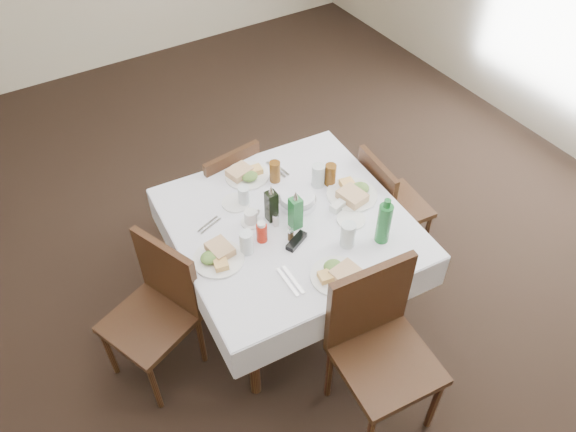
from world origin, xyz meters
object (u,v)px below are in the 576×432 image
at_px(water_n, 244,196).
at_px(chair_north, 227,189).
at_px(green_bottle, 384,223).
at_px(bread_basket, 297,200).
at_px(ketchup_bottle, 262,232).
at_px(chair_west, 158,304).
at_px(oil_cruet_dark, 271,205).
at_px(chair_east, 386,202).
at_px(water_w, 246,242).
at_px(dining_table, 289,231).
at_px(water_s, 348,235).
at_px(water_e, 318,176).
at_px(coffee_mug, 251,218).
at_px(chair_south, 378,339).
at_px(oil_cruet_green, 296,212).

bearing_deg(water_n, chair_north, 78.17).
relative_size(water_n, green_bottle, 0.41).
relative_size(water_n, bread_basket, 0.54).
xyz_separation_m(ketchup_bottle, green_bottle, (0.55, -0.34, 0.07)).
height_order(chair_west, oil_cruet_dark, oil_cruet_dark).
relative_size(chair_east, water_n, 6.99).
distance_m(chair_west, water_w, 0.60).
bearing_deg(dining_table, chair_north, 94.08).
xyz_separation_m(water_s, water_e, (0.13, 0.48, -0.00)).
bearing_deg(green_bottle, oil_cruet_dark, 133.24).
height_order(water_s, coffee_mug, water_s).
relative_size(dining_table, chair_west, 1.51).
xyz_separation_m(chair_east, green_bottle, (-0.43, -0.44, 0.41)).
xyz_separation_m(water_e, green_bottle, (0.04, -0.55, 0.06)).
bearing_deg(ketchup_bottle, dining_table, 13.01).
relative_size(chair_south, oil_cruet_dark, 4.01).
xyz_separation_m(dining_table, oil_cruet_dark, (-0.07, 0.07, 0.19)).
bearing_deg(dining_table, chair_west, 176.80).
xyz_separation_m(dining_table, water_w, (-0.31, -0.07, 0.15)).
height_order(chair_west, bread_basket, chair_west).
relative_size(chair_east, water_e, 5.84).
height_order(chair_west, water_e, water_e).
relative_size(bread_basket, green_bottle, 0.76).
xyz_separation_m(dining_table, chair_east, (0.77, 0.06, -0.20)).
bearing_deg(chair_north, water_w, -108.24).
distance_m(water_w, bread_basket, 0.45).
xyz_separation_m(dining_table, water_s, (0.17, -0.31, 0.16)).
xyz_separation_m(chair_south, water_w, (-0.35, 0.70, 0.27)).
xyz_separation_m(bread_basket, ketchup_bottle, (-0.31, -0.14, 0.03)).
bearing_deg(chair_south, ketchup_bottle, 108.31).
relative_size(dining_table, chair_north, 1.59).
height_order(chair_west, green_bottle, green_bottle).
bearing_deg(chair_east, water_w, -173.11).
bearing_deg(water_n, green_bottle, -52.18).
bearing_deg(water_s, chair_south, -105.38).
distance_m(water_s, green_bottle, 0.20).
bearing_deg(oil_cruet_green, dining_table, 97.43).
bearing_deg(chair_north, coffee_mug, -102.67).
height_order(water_n, water_s, water_s).
distance_m(bread_basket, oil_cruet_dark, 0.20).
bearing_deg(water_n, chair_east, -12.10).
bearing_deg(chair_north, oil_cruet_dark, -92.13).
xyz_separation_m(water_s, oil_cruet_dark, (-0.24, 0.38, 0.03)).
bearing_deg(water_s, water_n, 119.12).
bearing_deg(water_e, green_bottle, -85.51).
bearing_deg(dining_table, chair_south, -87.04).
xyz_separation_m(dining_table, oil_cruet_green, (0.01, -0.05, 0.19)).
distance_m(chair_north, chair_south, 1.49).
relative_size(chair_east, water_s, 5.71).
relative_size(water_w, oil_cruet_green, 0.53).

